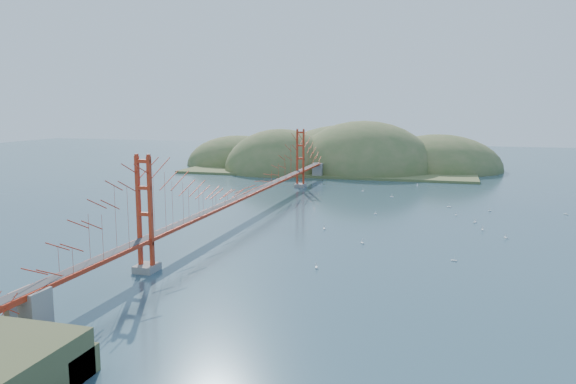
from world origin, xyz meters
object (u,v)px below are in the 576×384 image
(fort, at_px, (19,335))
(sailboat_2, at_px, (454,260))
(sailboat_0, at_px, (324,228))
(bridge, at_px, (249,169))
(sailboat_1, at_px, (456,215))

(fort, relative_size, sailboat_2, 5.49)
(sailboat_0, bearing_deg, bridge, 152.80)
(sailboat_2, distance_m, sailboat_1, 25.99)
(sailboat_2, relative_size, sailboat_0, 0.94)
(sailboat_0, bearing_deg, sailboat_1, 40.84)
(sailboat_1, bearing_deg, sailboat_0, -139.16)
(bridge, bearing_deg, sailboat_1, 15.11)
(fort, xyz_separation_m, sailboat_2, (29.00, 30.05, -0.52))
(fort, relative_size, sailboat_1, 6.55)
(bridge, relative_size, fort, 25.51)
(sailboat_2, bearing_deg, fort, -133.98)
(bridge, height_order, sailboat_1, bridge)
(fort, height_order, sailboat_2, fort)
(bridge, height_order, sailboat_0, bridge)
(sailboat_2, xyz_separation_m, sailboat_1, (0.44, 25.99, -0.02))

